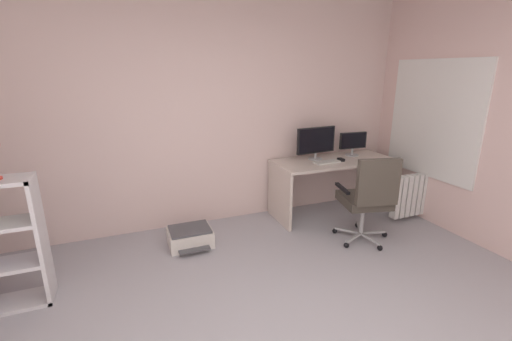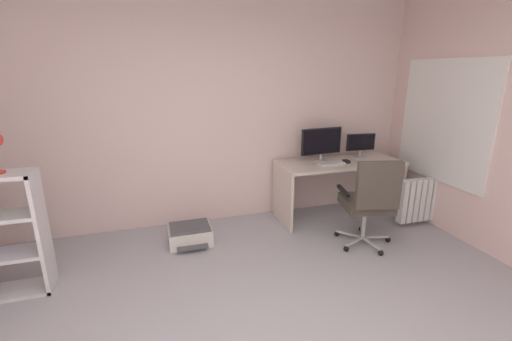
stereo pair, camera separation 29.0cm
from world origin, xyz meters
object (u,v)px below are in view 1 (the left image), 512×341
Objects in this scene: desk at (333,173)px; monitor_main at (316,141)px; computer_mouse at (341,160)px; office_chair at (369,196)px; printer at (190,237)px; radiator at (417,194)px; keyboard at (327,162)px; monitor_secondary at (353,142)px.

desk is 2.80× the size of monitor_main.
computer_mouse is 0.10× the size of office_chair.
desk is 1.56× the size of office_chair.
radiator is at bearing -7.19° from printer.
radiator is (1.09, -0.46, -0.42)m from keyboard.
monitor_main reaches higher than computer_mouse.
office_chair is (0.04, -0.77, -0.19)m from keyboard.
printer is (-1.80, -0.10, -0.66)m from keyboard.
monitor_main is 0.32m from keyboard.
computer_mouse is at bearing 77.10° from office_chair.
computer_mouse is (0.05, -0.09, 0.21)m from desk.
monitor_main is 1.68× the size of keyboard.
monitor_secondary is 0.61m from keyboard.
monitor_secondary is 0.39× the size of office_chair.
office_chair is (-0.18, -0.79, -0.20)m from computer_mouse.
monitor_main is at bearing 152.61° from desk.
monitor_main reaches higher than radiator.
monitor_main is 1.44× the size of monitor_secondary.
printer is (-1.97, -0.20, -0.46)m from desk.
desk is at bearing -163.16° from monitor_secondary.
computer_mouse reaches higher than radiator.
printer is (-1.75, -0.31, -0.89)m from monitor_main.
keyboard is at bearing 156.97° from radiator.
desk is at bearing -27.39° from monitor_main.
office_chair reaches higher than desk.
desk is 16.01× the size of computer_mouse.
keyboard is at bearing -148.96° from desk.
monitor_secondary reaches higher than computer_mouse.
monitor_main is at bearing 144.96° from computer_mouse.
keyboard is 1.26m from radiator.
office_chair is at bearing -163.54° from radiator.
computer_mouse reaches higher than keyboard.
monitor_main is at bearing -179.98° from monitor_secondary.
computer_mouse is 0.21× the size of printer.
computer_mouse is at bearing 3.30° from printer.
keyboard is at bearing 3.16° from printer.
radiator is at bearing -27.59° from keyboard.
monitor_main is at bearing 10.16° from printer.
monitor_secondary is at bearing 63.11° from office_chair.
monitor_secondary is at bearing 7.65° from printer.
radiator is (0.92, -0.57, -0.22)m from desk.
monitor_main is 5.73× the size of computer_mouse.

